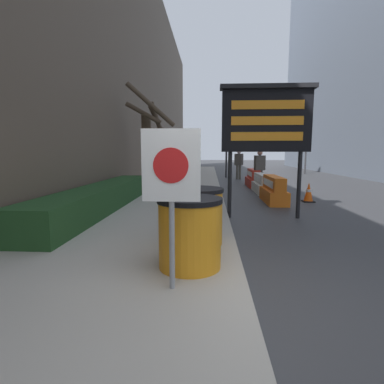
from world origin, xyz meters
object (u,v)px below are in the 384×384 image
warning_sign (171,179)px  traffic_cone_near (309,192)px  barrel_drum_middle (198,216)px  message_board (266,121)px  barrel_drum_foreground (190,233)px  jersey_barrier_red_striped (253,179)px  pedestrian_passerby (239,162)px  jersey_barrier_orange_near (274,191)px  jersey_barrier_white (261,184)px  traffic_light_near_curb (227,135)px  traffic_light_far_side (307,140)px  pedestrian_worker (260,166)px

warning_sign → traffic_cone_near: (3.65, 6.88, -1.04)m
barrel_drum_middle → message_board: message_board is taller
barrel_drum_foreground → jersey_barrier_red_striped: bearing=77.7°
pedestrian_passerby → jersey_barrier_orange_near: bearing=-59.7°
barrel_drum_foreground → jersey_barrier_white: size_ratio=0.45×
message_board → jersey_barrier_red_striped: 7.30m
traffic_light_near_curb → warning_sign: bearing=-95.1°
jersey_barrier_white → traffic_light_far_side: bearing=64.7°
traffic_light_near_curb → jersey_barrier_white: bearing=-81.9°
warning_sign → pedestrian_passerby: 15.24m
traffic_light_near_curb → traffic_light_far_side: size_ratio=1.07×
jersey_barrier_white → pedestrian_worker: pedestrian_worker is taller
traffic_light_far_side → pedestrian_worker: traffic_light_far_side is taller
jersey_barrier_orange_near → traffic_light_far_side: bearing=68.9°
pedestrian_passerby → traffic_light_far_side: bearing=69.8°
jersey_barrier_red_striped → barrel_drum_middle: bearing=-103.2°
jersey_barrier_orange_near → pedestrian_worker: bearing=87.8°
pedestrian_worker → jersey_barrier_orange_near: bearing=74.6°
message_board → jersey_barrier_red_striped: size_ratio=1.71×
jersey_barrier_orange_near → traffic_cone_near: bearing=7.3°
message_board → jersey_barrier_white: message_board is taller
jersey_barrier_red_striped → traffic_light_near_curb: bearing=101.6°
barrel_drum_foreground → jersey_barrier_white: bearing=74.7°
pedestrian_passerby → jersey_barrier_white: bearing=-58.8°
barrel_drum_middle → traffic_cone_near: (3.44, 5.23, -0.29)m
barrel_drum_foreground → message_board: message_board is taller
barrel_drum_foreground → message_board: 4.41m
message_board → jersey_barrier_white: 5.27m
jersey_barrier_white → pedestrian_passerby: size_ratio=1.13×
pedestrian_passerby → pedestrian_worker: bearing=-55.8°
traffic_light_near_curb → barrel_drum_middle: bearing=-94.9°
barrel_drum_foreground → jersey_barrier_red_striped: (2.33, 10.69, -0.25)m
traffic_light_near_curb → traffic_cone_near: bearing=-76.9°
warning_sign → message_board: 4.80m
barrel_drum_middle → traffic_cone_near: size_ratio=1.39×
warning_sign → jersey_barrier_white: size_ratio=0.85×
message_board → warning_sign: bearing=-111.8°
jersey_barrier_white → traffic_light_near_curb: (-1.03, 7.18, 2.40)m
warning_sign → message_board: message_board is taller
jersey_barrier_orange_near → traffic_light_near_curb: bearing=96.1°
warning_sign → pedestrian_passerby: bearing=81.9°
pedestrian_worker → pedestrian_passerby: (-0.50, 4.53, 0.04)m
barrel_drum_middle → pedestrian_passerby: size_ratio=0.51×
barrel_drum_middle → jersey_barrier_orange_near: size_ratio=0.48×
jersey_barrier_white → traffic_light_near_curb: bearing=98.1°
jersey_barrier_orange_near → traffic_light_near_curb: (-1.03, 9.60, 2.36)m
traffic_light_far_side → message_board: bearing=-110.6°
warning_sign → traffic_light_far_side: traffic_light_far_side is taller
warning_sign → jersey_barrier_orange_near: bearing=69.8°
jersey_barrier_white → traffic_light_far_side: (5.14, 10.87, 2.23)m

